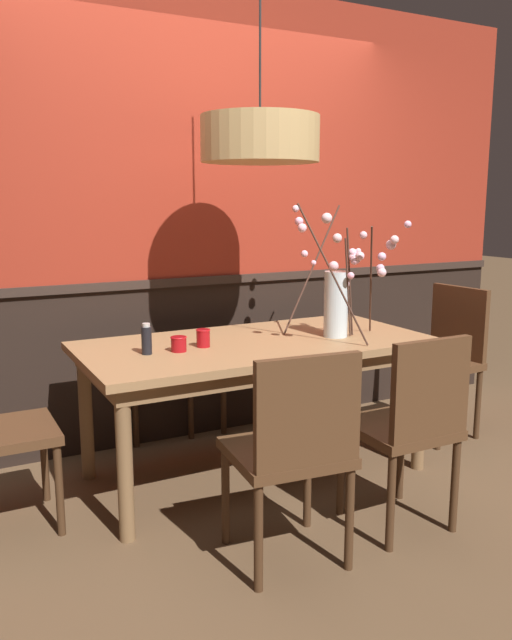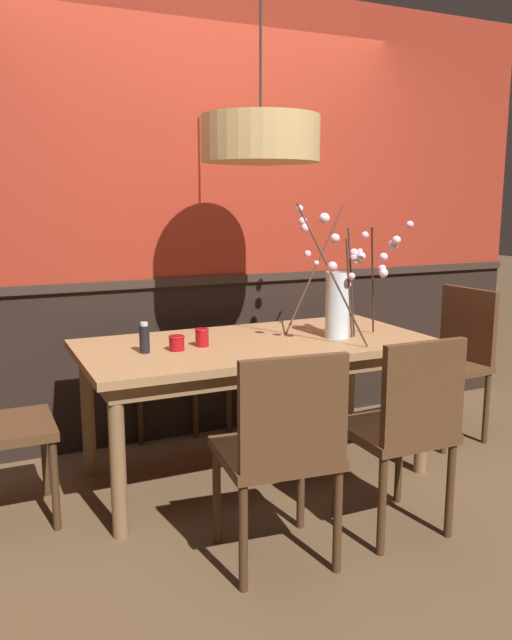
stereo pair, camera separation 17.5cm
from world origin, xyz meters
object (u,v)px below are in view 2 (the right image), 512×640
chair_near_side_right (404,424)px  chair_far_side_left (159,351)px  dining_table (256,356)px  chair_near_side_left (282,446)px  chair_far_side_right (238,345)px  candle_holder_nearer_center (202,337)px  candle_holder_nearer_edge (177,343)px  chair_head_east_end (454,354)px  condiment_bottle (144,338)px  vase_with_blossoms (340,295)px  pendant_lamp (260,139)px

chair_near_side_right → chair_far_side_left: bearing=108.8°
dining_table → chair_near_side_left: chair_near_side_left is taller
chair_near_side_right → chair_far_side_left: 1.85m
chair_near_side_left → chair_far_side_right: bearing=72.4°
chair_far_side_right → chair_near_side_right: (0.05, -1.73, 0.00)m
candle_holder_nearer_center → candle_holder_nearer_edge: bearing=-165.8°
chair_head_east_end → condiment_bottle: 1.97m
chair_far_side_right → vase_with_blossoms: 1.11m
chair_far_side_right → pendant_lamp: (-0.23, -0.85, 1.26)m
chair_far_side_right → candle_holder_nearer_edge: size_ratio=11.00×
chair_far_side_right → chair_near_side_right: size_ratio=0.99×
chair_far_side_right → condiment_bottle: size_ratio=5.88×
chair_near_side_right → condiment_bottle: 1.28m
pendant_lamp → candle_holder_nearer_center: bearing=-175.4°
vase_with_blossoms → candle_holder_nearer_edge: bearing=174.9°
chair_head_east_end → chair_near_side_left: 1.85m
chair_near_side_right → pendant_lamp: (-0.28, 0.88, 1.26)m
vase_with_blossoms → chair_head_east_end: bearing=7.3°
chair_near_side_left → candle_holder_nearer_edge: 0.88m
chair_far_side_right → condiment_bottle: same height
candle_holder_nearer_edge → condiment_bottle: condiment_bottle is taller
dining_table → chair_far_side_right: bearing=73.1°
condiment_bottle → pendant_lamp: (0.64, 0.05, 0.96)m
chair_head_east_end → chair_near_side_left: chair_head_east_end is taller
chair_far_side_right → vase_with_blossoms: vase_with_blossoms is taller
dining_table → chair_near_side_right: chair_near_side_right is taller
dining_table → pendant_lamp: (0.04, 0.03, 1.11)m
dining_table → candle_holder_nearer_center: 0.33m
chair_far_side_right → candle_holder_nearer_center: (-0.57, -0.87, 0.28)m
chair_far_side_right → chair_near_side_left: (-0.55, -1.74, 0.01)m
chair_head_east_end → chair_near_side_right: size_ratio=1.04×
condiment_bottle → chair_far_side_left: bearing=70.5°
chair_near_side_left → candle_holder_nearer_center: chair_near_side_left is taller
chair_near_side_left → dining_table: bearing=71.8°
chair_far_side_left → candle_holder_nearer_center: size_ratio=10.33×
chair_near_side_right → dining_table: bearing=110.3°
chair_far_side_right → vase_with_blossoms: (0.18, -0.99, 0.46)m
chair_near_side_left → candle_holder_nearer_edge: (-0.16, 0.83, 0.26)m
condiment_bottle → chair_head_east_end: bearing=0.6°
dining_table → candle_holder_nearer_edge: bearing=-175.4°
candle_holder_nearer_center → pendant_lamp: size_ratio=0.09×
chair_head_east_end → chair_far_side_left: 1.86m
candle_holder_nearer_center → chair_near_side_right: bearing=-54.2°
chair_near_side_right → candle_holder_nearer_center: 1.09m
chair_near_side_left → candle_holder_nearer_center: (-0.02, 0.86, 0.27)m
dining_table → pendant_lamp: pendant_lamp is taller
dining_table → chair_far_side_right: (0.27, 0.87, -0.15)m
chair_near_side_right → pendant_lamp: pendant_lamp is taller
chair_near_side_left → candle_holder_nearer_center: size_ratio=9.94×
chair_near_side_right → candle_holder_nearer_edge: chair_near_side_right is taller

